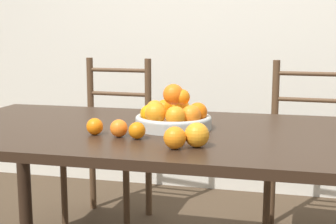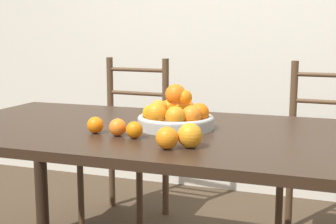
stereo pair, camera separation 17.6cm
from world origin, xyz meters
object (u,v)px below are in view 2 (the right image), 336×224
Objects in this scene: orange_loose_3 at (134,130)px; fruit_bowl at (176,115)px; orange_loose_0 at (118,127)px; chair_right at (325,160)px; orange_loose_2 at (167,138)px; chair_left at (127,144)px; orange_loose_1 at (95,125)px; orange_loose_4 at (190,135)px.

fruit_bowl is at bearing 69.07° from orange_loose_3.
orange_loose_0 is (-0.16, -0.20, -0.02)m from fruit_bowl.
chair_right reaches higher than orange_loose_0.
orange_loose_2 is 0.20m from orange_loose_3.
orange_loose_3 is (-0.08, -0.22, -0.02)m from fruit_bowl.
fruit_bowl is at bearing -49.95° from chair_left.
chair_right is (0.82, 0.94, -0.31)m from orange_loose_1.
fruit_bowl is 0.31× the size of chair_right.
orange_loose_1 is 0.06× the size of chair_left.
orange_loose_4 reaches higher than orange_loose_0.
fruit_bowl is 0.32m from orange_loose_4.
chair_left reaches higher than orange_loose_1.
chair_left reaches higher than orange_loose_3.
orange_loose_4 is 1.16m from chair_right.
orange_loose_1 is 1.03m from chair_left.
chair_right reaches higher than orange_loose_3.
orange_loose_1 is (-0.10, 0.01, -0.00)m from orange_loose_0.
orange_loose_1 is (-0.26, -0.19, -0.02)m from fruit_bowl.
orange_loose_2 is 0.08× the size of chair_left.
fruit_bowl is 4.95× the size of orange_loose_3.
chair_right is (0.56, 0.75, -0.33)m from fruit_bowl.
orange_loose_2 is at bearing -34.12° from orange_loose_3.
fruit_bowl is 0.99m from chair_right.
orange_loose_2 reaches higher than orange_loose_1.
chair_right is (0.42, 1.04, -0.32)m from orange_loose_4.
orange_loose_4 is (0.40, -0.10, 0.01)m from orange_loose_1.
fruit_bowl is 0.26m from orange_loose_0.
orange_loose_4 is at bearing -108.82° from chair_right.
orange_loose_0 is 1.08m from chair_left.
orange_loose_3 is 0.24m from orange_loose_4.
orange_loose_2 is (0.08, -0.33, -0.02)m from fruit_bowl.
orange_loose_4 is at bearing -15.85° from orange_loose_0.
orange_loose_3 is at bearing -120.67° from chair_right.
fruit_bowl reaches higher than orange_loose_1.
orange_loose_4 is (0.30, -0.09, 0.01)m from orange_loose_0.
chair_left reaches higher than orange_loose_4.
chair_right is (0.72, 0.95, -0.31)m from orange_loose_0.
orange_loose_2 is (0.24, -0.13, 0.00)m from orange_loose_0.
orange_loose_1 is 0.18m from orange_loose_3.
fruit_bowl reaches higher than orange_loose_4.
orange_loose_0 is 1.05× the size of orange_loose_3.
fruit_bowl reaches higher than orange_loose_3.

